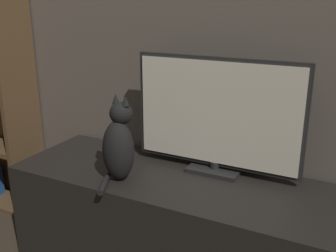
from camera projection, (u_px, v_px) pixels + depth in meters
The scene contains 4 objects.
wall_back at pixel (202, 9), 1.89m from camera, with size 4.80×0.05×2.60m.
tv_stand at pixel (172, 227), 1.94m from camera, with size 1.57×0.55×0.55m.
tv at pixel (217, 116), 1.83m from camera, with size 0.81×0.15×0.56m.
cat at pixel (119, 145), 1.78m from camera, with size 0.17×0.27×0.40m.
Camera 1 is at (0.76, -0.61, 1.35)m, focal length 42.00 mm.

